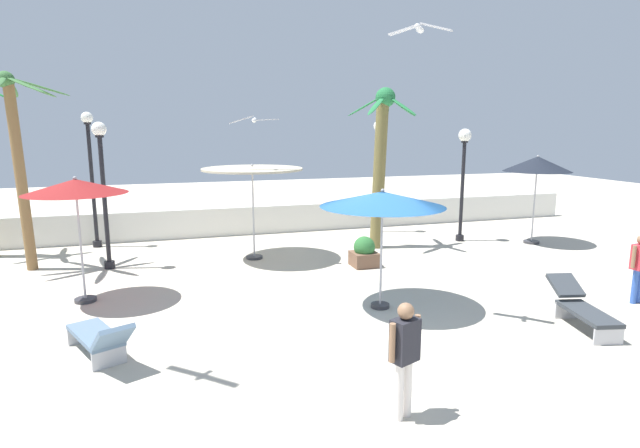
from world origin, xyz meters
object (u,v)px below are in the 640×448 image
object	(u,v)px
patio_umbrella_3	(537,165)
planter	(364,253)
patio_umbrella_2	(382,200)
lounge_chair_0	(581,306)
guest_1	(640,263)
seagull_1	(420,29)
patio_umbrella_0	(252,173)
lamp_post_2	(378,161)
guest_0	(405,350)
seagull_0	(254,120)
lamp_post_0	(103,178)
lamp_post_1	(463,166)
patio_umbrella_1	(76,188)
lounge_chair_1	(100,337)
palm_tree_0	(15,143)
lamp_post_3	(91,167)
palm_tree_1	(381,152)

from	to	relation	value
patio_umbrella_3	planter	distance (m)	6.92
patio_umbrella_2	lounge_chair_0	size ratio (longest dim) A/B	1.36
guest_1	lounge_chair_0	bearing A→B (deg)	-161.78
patio_umbrella_2	seagull_1	world-z (taller)	seagull_1
patio_umbrella_0	lamp_post_2	size ratio (longest dim) A/B	0.71
patio_umbrella_2	guest_0	bearing A→B (deg)	-109.82
patio_umbrella_3	seagull_0	distance (m)	9.39
lounge_chair_0	seagull_1	xyz separation A→B (m)	(-3.04, 1.25, 5.17)
lamp_post_0	lamp_post_1	size ratio (longest dim) A/B	1.05
patio_umbrella_1	lounge_chair_1	distance (m)	3.91
patio_umbrella_2	seagull_1	bearing A→B (deg)	-74.01
patio_umbrella_2	patio_umbrella_3	xyz separation A→B (m)	(7.40, 4.24, 0.28)
seagull_1	lamp_post_2	bearing A→B (deg)	70.75
palm_tree_0	seagull_0	distance (m)	6.24
patio_umbrella_3	seagull_0	size ratio (longest dim) A/B	2.19
lamp_post_3	lounge_chair_1	world-z (taller)	lamp_post_3
lamp_post_1	patio_umbrella_1	bearing A→B (deg)	-165.38
patio_umbrella_2	palm_tree_0	world-z (taller)	palm_tree_0
guest_0	planter	distance (m)	7.62
palm_tree_0	lamp_post_2	distance (m)	11.35
patio_umbrella_1	patio_umbrella_3	size ratio (longest dim) A/B	0.95
patio_umbrella_2	lounge_chair_0	world-z (taller)	patio_umbrella_2
palm_tree_1	lamp_post_2	world-z (taller)	palm_tree_1
lounge_chair_0	guest_1	world-z (taller)	guest_1
patio_umbrella_3	palm_tree_0	bearing A→B (deg)	174.99
palm_tree_0	lamp_post_1	world-z (taller)	palm_tree_0
seagull_0	lounge_chair_1	bearing A→B (deg)	-124.61
seagull_1	lounge_chair_0	bearing A→B (deg)	-22.28
planter	palm_tree_1	bearing A→B (deg)	56.31
lounge_chair_1	planter	bearing A→B (deg)	32.69
guest_1	lounge_chair_1	bearing A→B (deg)	177.41
palm_tree_0	palm_tree_1	size ratio (longest dim) A/B	1.04
guest_0	palm_tree_1	bearing A→B (deg)	68.08
planter	lounge_chair_0	bearing A→B (deg)	-66.15
lamp_post_3	guest_1	bearing A→B (deg)	-38.00
patio_umbrella_3	guest_0	size ratio (longest dim) A/B	1.83
patio_umbrella_2	patio_umbrella_3	bearing A→B (deg)	29.81
patio_umbrella_1	lamp_post_3	world-z (taller)	lamp_post_3
patio_umbrella_2	lamp_post_3	xyz separation A→B (m)	(-6.48, 7.97, 0.25)
lamp_post_2	planter	distance (m)	5.35
palm_tree_0	seagull_1	distance (m)	10.68
lamp_post_3	seagull_1	size ratio (longest dim) A/B	4.62
patio_umbrella_3	lounge_chair_0	xyz separation A→B (m)	(-4.10, -6.37, -2.22)
lamp_post_1	palm_tree_1	bearing A→B (deg)	-178.76
patio_umbrella_0	patio_umbrella_3	bearing A→B (deg)	-4.41
patio_umbrella_1	patio_umbrella_3	distance (m)	13.67
patio_umbrella_1	lounge_chair_1	bearing A→B (deg)	-78.62
palm_tree_1	lounge_chair_1	xyz separation A→B (m)	(-7.75, -6.12, -2.68)
patio_umbrella_2	lamp_post_1	size ratio (longest dim) A/B	0.69
lamp_post_3	palm_tree_1	bearing A→B (deg)	-17.52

